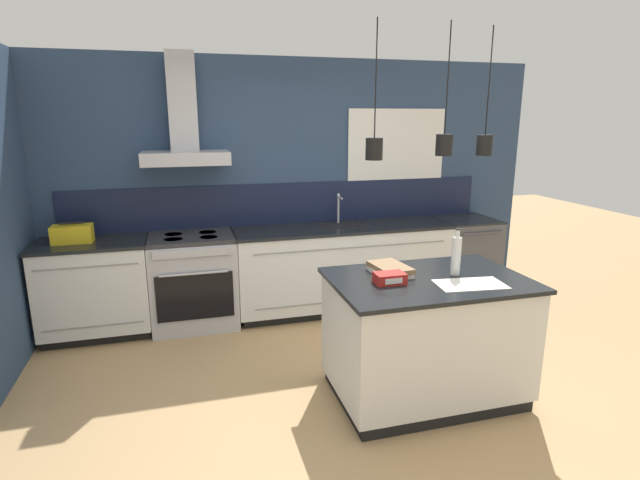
% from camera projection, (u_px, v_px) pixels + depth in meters
% --- Properties ---
extents(ground_plane, '(16.00, 16.00, 0.00)m').
position_uv_depth(ground_plane, '(344.00, 398.00, 3.67)').
color(ground_plane, tan).
rests_on(ground_plane, ground).
extents(wall_back, '(5.60, 2.25, 2.60)m').
position_uv_depth(wall_back, '(279.00, 182.00, 5.20)').
color(wall_back, navy).
rests_on(wall_back, ground_plane).
extents(counter_run_left, '(0.98, 0.64, 0.91)m').
position_uv_depth(counter_run_left, '(96.00, 288.00, 4.65)').
color(counter_run_left, black).
rests_on(counter_run_left, ground_plane).
extents(counter_run_sink, '(2.28, 0.64, 1.23)m').
position_uv_depth(counter_run_sink, '(343.00, 267.00, 5.29)').
color(counter_run_sink, black).
rests_on(counter_run_sink, ground_plane).
extents(oven_range, '(0.81, 0.66, 0.91)m').
position_uv_depth(oven_range, '(194.00, 281.00, 4.88)').
color(oven_range, '#B5B5BA').
rests_on(oven_range, ground_plane).
extents(dishwasher, '(0.62, 0.65, 0.91)m').
position_uv_depth(dishwasher, '(464.00, 258.00, 5.67)').
color(dishwasher, '#4C4C51').
rests_on(dishwasher, ground_plane).
extents(kitchen_island, '(1.38, 0.92, 0.91)m').
position_uv_depth(kitchen_island, '(426.00, 337.00, 3.62)').
color(kitchen_island, black).
rests_on(kitchen_island, ground_plane).
extents(bottle_on_island, '(0.07, 0.07, 0.34)m').
position_uv_depth(bottle_on_island, '(456.00, 255.00, 3.56)').
color(bottle_on_island, silver).
rests_on(bottle_on_island, kitchen_island).
extents(book_stack, '(0.26, 0.36, 0.07)m').
position_uv_depth(book_stack, '(390.00, 269.00, 3.61)').
color(book_stack, silver).
rests_on(book_stack, kitchen_island).
extents(red_supply_box, '(0.21, 0.14, 0.07)m').
position_uv_depth(red_supply_box, '(390.00, 278.00, 3.40)').
color(red_supply_box, red).
rests_on(red_supply_box, kitchen_island).
extents(paper_pile, '(0.49, 0.31, 0.01)m').
position_uv_depth(paper_pile, '(470.00, 284.00, 3.38)').
color(paper_pile, silver).
rests_on(paper_pile, kitchen_island).
extents(yellow_toolbox, '(0.34, 0.18, 0.19)m').
position_uv_depth(yellow_toolbox, '(72.00, 234.00, 4.48)').
color(yellow_toolbox, gold).
rests_on(yellow_toolbox, counter_run_left).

